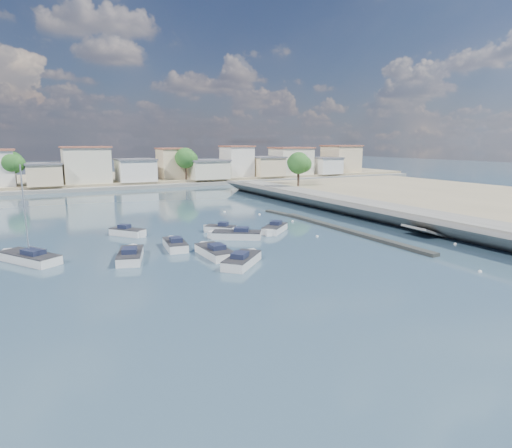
{
  "coord_description": "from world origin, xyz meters",
  "views": [
    {
      "loc": [
        -26.23,
        -29.78,
        10.73
      ],
      "look_at": [
        -3.81,
        13.23,
        1.4
      ],
      "focal_mm": 30.0,
      "sensor_mm": 36.0,
      "label": 1
    }
  ],
  "objects_px": {
    "motorboat_d": "(274,229)",
    "motorboat_e": "(131,255)",
    "motorboat_b": "(175,244)",
    "motorboat_h": "(243,260)",
    "motorboat_c": "(234,235)",
    "motorboat_a": "(213,252)",
    "motorboat_g": "(129,232)",
    "motorboat_f": "(219,229)",
    "sailboat": "(27,257)"
  },
  "relations": [
    {
      "from": "motorboat_b",
      "to": "motorboat_g",
      "type": "distance_m",
      "value": 8.73
    },
    {
      "from": "motorboat_b",
      "to": "motorboat_h",
      "type": "distance_m",
      "value": 9.32
    },
    {
      "from": "motorboat_b",
      "to": "motorboat_d",
      "type": "distance_m",
      "value": 13.11
    },
    {
      "from": "motorboat_d",
      "to": "motorboat_f",
      "type": "bearing_deg",
      "value": 152.05
    },
    {
      "from": "motorboat_c",
      "to": "motorboat_h",
      "type": "height_order",
      "value": "same"
    },
    {
      "from": "motorboat_b",
      "to": "motorboat_e",
      "type": "bearing_deg",
      "value": -155.27
    },
    {
      "from": "motorboat_c",
      "to": "motorboat_f",
      "type": "xyz_separation_m",
      "value": [
        -0.24,
        3.88,
        -0.0
      ]
    },
    {
      "from": "motorboat_e",
      "to": "motorboat_g",
      "type": "xyz_separation_m",
      "value": [
        1.93,
        10.47,
        0.0
      ]
    },
    {
      "from": "motorboat_e",
      "to": "motorboat_f",
      "type": "height_order",
      "value": "same"
    },
    {
      "from": "motorboat_c",
      "to": "motorboat_e",
      "type": "bearing_deg",
      "value": -163.85
    },
    {
      "from": "motorboat_d",
      "to": "motorboat_e",
      "type": "relative_size",
      "value": 0.79
    },
    {
      "from": "motorboat_e",
      "to": "sailboat",
      "type": "relative_size",
      "value": 0.65
    },
    {
      "from": "motorboat_d",
      "to": "motorboat_g",
      "type": "bearing_deg",
      "value": 158.78
    },
    {
      "from": "motorboat_d",
      "to": "motorboat_e",
      "type": "height_order",
      "value": "same"
    },
    {
      "from": "motorboat_a",
      "to": "motorboat_g",
      "type": "height_order",
      "value": "same"
    },
    {
      "from": "motorboat_c",
      "to": "motorboat_e",
      "type": "relative_size",
      "value": 0.97
    },
    {
      "from": "motorboat_c",
      "to": "motorboat_a",
      "type": "bearing_deg",
      "value": -129.94
    },
    {
      "from": "motorboat_c",
      "to": "motorboat_g",
      "type": "bearing_deg",
      "value": 145.97
    },
    {
      "from": "motorboat_c",
      "to": "sailboat",
      "type": "bearing_deg",
      "value": -179.97
    },
    {
      "from": "motorboat_c",
      "to": "sailboat",
      "type": "xyz_separation_m",
      "value": [
        -20.71,
        -0.01,
        0.03
      ]
    },
    {
      "from": "motorboat_d",
      "to": "motorboat_c",
      "type": "bearing_deg",
      "value": -172.34
    },
    {
      "from": "motorboat_f",
      "to": "motorboat_a",
      "type": "bearing_deg",
      "value": -115.51
    },
    {
      "from": "motorboat_b",
      "to": "motorboat_d",
      "type": "height_order",
      "value": "same"
    },
    {
      "from": "motorboat_a",
      "to": "motorboat_e",
      "type": "height_order",
      "value": "same"
    },
    {
      "from": "motorboat_b",
      "to": "sailboat",
      "type": "height_order",
      "value": "sailboat"
    },
    {
      "from": "motorboat_h",
      "to": "motorboat_e",
      "type": "bearing_deg",
      "value": 143.46
    },
    {
      "from": "motorboat_c",
      "to": "motorboat_d",
      "type": "xyz_separation_m",
      "value": [
        5.64,
        0.76,
        -0.0
      ]
    },
    {
      "from": "motorboat_a",
      "to": "motorboat_g",
      "type": "xyz_separation_m",
      "value": [
        -5.41,
        12.75,
        0.0
      ]
    },
    {
      "from": "motorboat_d",
      "to": "motorboat_h",
      "type": "height_order",
      "value": "same"
    },
    {
      "from": "motorboat_h",
      "to": "sailboat",
      "type": "height_order",
      "value": "sailboat"
    },
    {
      "from": "motorboat_d",
      "to": "motorboat_h",
      "type": "bearing_deg",
      "value": -131.27
    },
    {
      "from": "motorboat_d",
      "to": "motorboat_f",
      "type": "relative_size",
      "value": 1.31
    },
    {
      "from": "motorboat_a",
      "to": "motorboat_h",
      "type": "bearing_deg",
      "value": -73.64
    },
    {
      "from": "motorboat_b",
      "to": "motorboat_h",
      "type": "xyz_separation_m",
      "value": [
        3.63,
        -8.58,
        0.0
      ]
    },
    {
      "from": "motorboat_d",
      "to": "motorboat_h",
      "type": "relative_size",
      "value": 0.92
    },
    {
      "from": "motorboat_c",
      "to": "sailboat",
      "type": "height_order",
      "value": "sailboat"
    },
    {
      "from": "motorboat_c",
      "to": "motorboat_g",
      "type": "relative_size",
      "value": 1.35
    },
    {
      "from": "motorboat_a",
      "to": "motorboat_d",
      "type": "xyz_separation_m",
      "value": [
        10.5,
        6.57,
        -0.0
      ]
    },
    {
      "from": "motorboat_h",
      "to": "motorboat_a",
      "type": "bearing_deg",
      "value": 106.36
    },
    {
      "from": "motorboat_a",
      "to": "motorboat_b",
      "type": "height_order",
      "value": "same"
    },
    {
      "from": "motorboat_g",
      "to": "motorboat_h",
      "type": "height_order",
      "value": "same"
    },
    {
      "from": "motorboat_f",
      "to": "sailboat",
      "type": "bearing_deg",
      "value": -169.25
    },
    {
      "from": "motorboat_b",
      "to": "motorboat_g",
      "type": "bearing_deg",
      "value": 109.84
    },
    {
      "from": "sailboat",
      "to": "motorboat_c",
      "type": "bearing_deg",
      "value": 0.03
    },
    {
      "from": "motorboat_a",
      "to": "motorboat_b",
      "type": "xyz_separation_m",
      "value": [
        -2.45,
        4.53,
        -0.0
      ]
    },
    {
      "from": "motorboat_a",
      "to": "sailboat",
      "type": "xyz_separation_m",
      "value": [
        -15.85,
        5.8,
        0.03
      ]
    },
    {
      "from": "motorboat_c",
      "to": "motorboat_g",
      "type": "height_order",
      "value": "same"
    },
    {
      "from": "motorboat_b",
      "to": "sailboat",
      "type": "bearing_deg",
      "value": 174.59
    },
    {
      "from": "motorboat_c",
      "to": "sailboat",
      "type": "relative_size",
      "value": 0.64
    },
    {
      "from": "motorboat_g",
      "to": "motorboat_c",
      "type": "bearing_deg",
      "value": -34.03
    }
  ]
}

